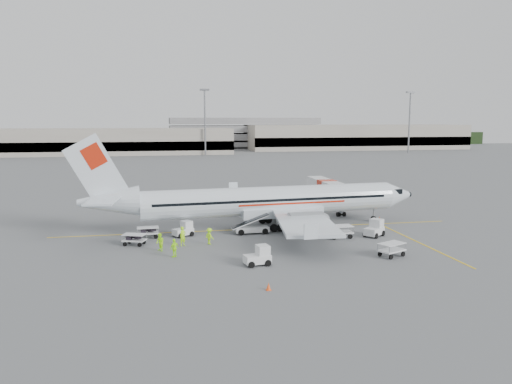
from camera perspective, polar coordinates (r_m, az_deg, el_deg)
ground at (r=54.78m, az=0.40°, el=-4.23°), size 360.00×360.00×0.00m
stripe_lead at (r=54.78m, az=0.40°, el=-4.22°), size 44.00×0.20×0.01m
stripe_cross at (r=52.14m, az=17.55°, el=-5.25°), size 0.20×20.00×0.01m
terminal_west at (r=184.94m, az=-20.26°, el=5.42°), size 110.00×22.00×9.00m
terminal_east at (r=213.37m, az=11.24°, el=6.20°), size 90.00×26.00×10.00m
parking_garage at (r=215.46m, az=-1.52°, el=6.90°), size 62.00×24.00×14.00m
treeline at (r=227.86m, az=-8.39°, el=5.88°), size 300.00×3.00×6.00m
mast_center at (r=171.16m, az=-5.85°, el=7.88°), size 3.20×1.20×22.00m
mast_east at (r=193.03m, az=17.12°, el=7.59°), size 3.20×1.20×22.00m
aircraft at (r=54.63m, az=1.75°, el=1.21°), size 39.54×32.11×10.30m
jet_bridge at (r=67.30m, az=8.08°, el=-0.29°), size 2.90×14.90×3.90m
belt_loader at (r=52.37m, az=-0.47°, el=-3.39°), size 4.70×1.78×2.54m
tug_fore at (r=52.48m, az=13.35°, el=-4.03°), size 2.56×2.42×1.74m
tug_mid at (r=41.13m, az=0.15°, el=-7.26°), size 2.29×1.54×1.64m
tug_aft at (r=51.67m, az=-8.36°, el=-4.19°), size 2.32×2.01×1.55m
cart_loaded_a at (r=51.69m, az=-12.25°, el=-4.54°), size 2.21×1.38×1.12m
cart_loaded_b at (r=48.99m, az=-13.73°, el=-5.31°), size 2.39×1.87×1.09m
cart_empty_a at (r=45.33m, az=15.24°, el=-6.37°), size 2.69×2.24×1.22m
cart_empty_b at (r=51.20m, az=9.56°, el=-4.49°), size 2.50×1.52×1.29m
cone_nose at (r=60.76m, az=13.91°, el=-2.96°), size 0.35×0.35×0.56m
cone_port at (r=70.00m, az=-0.08°, el=-1.26°), size 0.37×0.37×0.60m
cone_stbd at (r=35.49m, az=1.44°, el=-10.70°), size 0.35×0.35×0.58m
crew_a at (r=47.77m, az=-8.37°, el=-5.03°), size 0.81×0.78×1.86m
crew_b at (r=46.23m, az=-10.91°, el=-5.67°), size 0.95×1.01×1.65m
crew_c at (r=48.12m, az=-5.34°, el=-5.04°), size 1.08×1.17×1.59m
crew_d at (r=44.05m, az=-9.30°, el=-6.34°), size 0.97×0.93×1.62m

